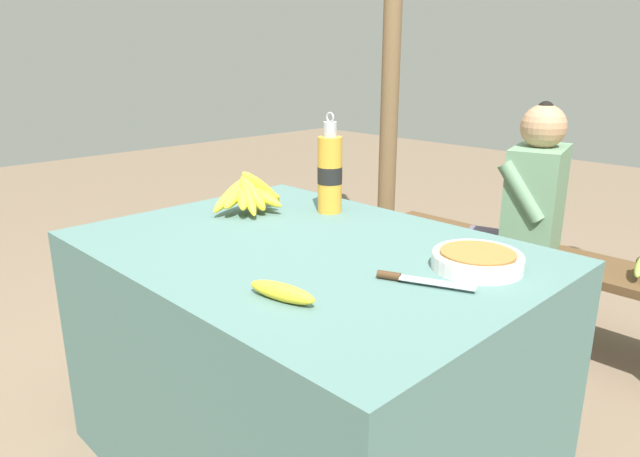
# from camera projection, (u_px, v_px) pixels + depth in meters

# --- Properties ---
(market_counter) EXTENTS (1.27, 0.93, 0.72)m
(market_counter) POSITION_uv_depth(u_px,v_px,m) (306.00, 359.00, 1.70)
(market_counter) COLOR #4C706B
(market_counter) RESTS_ON ground_plane
(banana_bunch_ripe) EXTENTS (0.18, 0.29, 0.15)m
(banana_bunch_ripe) POSITION_uv_depth(u_px,v_px,m) (250.00, 193.00, 1.90)
(banana_bunch_ripe) COLOR #4C381E
(banana_bunch_ripe) RESTS_ON market_counter
(serving_bowl) EXTENTS (0.22, 0.22, 0.05)m
(serving_bowl) POSITION_uv_depth(u_px,v_px,m) (477.00, 259.00, 1.41)
(serving_bowl) COLOR white
(serving_bowl) RESTS_ON market_counter
(water_bottle) EXTENTS (0.08, 0.08, 0.33)m
(water_bottle) POSITION_uv_depth(u_px,v_px,m) (330.00, 173.00, 1.89)
(water_bottle) COLOR gold
(water_bottle) RESTS_ON market_counter
(loose_banana_front) EXTENTS (0.18, 0.07, 0.04)m
(loose_banana_front) POSITION_uv_depth(u_px,v_px,m) (282.00, 292.00, 1.23)
(loose_banana_front) COLOR yellow
(loose_banana_front) RESTS_ON market_counter
(knife) EXTENTS (0.22, 0.11, 0.02)m
(knife) POSITION_uv_depth(u_px,v_px,m) (411.00, 279.00, 1.33)
(knife) COLOR #BCBCC1
(knife) RESTS_ON market_counter
(wooden_bench) EXTENTS (1.54, 0.32, 0.41)m
(wooden_bench) POSITION_uv_depth(u_px,v_px,m) (533.00, 265.00, 2.50)
(wooden_bench) COLOR brown
(wooden_bench) RESTS_ON ground_plane
(seated_vendor) EXTENTS (0.46, 0.43, 1.05)m
(seated_vendor) POSITION_uv_depth(u_px,v_px,m) (523.00, 208.00, 2.43)
(seated_vendor) COLOR #564C60
(seated_vendor) RESTS_ON ground_plane
(support_post_near) EXTENTS (0.10, 0.10, 2.66)m
(support_post_near) POSITION_uv_depth(u_px,v_px,m) (392.00, 34.00, 3.11)
(support_post_near) COLOR brown
(support_post_near) RESTS_ON ground_plane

